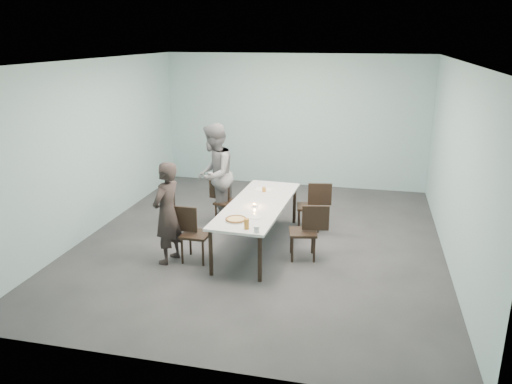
% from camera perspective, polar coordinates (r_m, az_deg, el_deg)
% --- Properties ---
extents(ground, '(7.00, 7.00, 0.00)m').
position_cam_1_polar(ground, '(8.62, 0.60, -5.58)').
color(ground, '#333335').
rests_on(ground, ground).
extents(room_shell, '(6.02, 7.02, 3.01)m').
position_cam_1_polar(room_shell, '(8.04, 0.64, 7.81)').
color(room_shell, '#9FC7C9').
rests_on(room_shell, ground).
extents(table, '(1.02, 2.64, 0.75)m').
position_cam_1_polar(table, '(8.17, 0.21, -1.68)').
color(table, white).
rests_on(table, ground).
extents(chair_near_left, '(0.62, 0.43, 0.87)m').
position_cam_1_polar(chair_near_left, '(7.80, -7.44, -4.30)').
color(chair_near_left, black).
rests_on(chair_near_left, ground).
extents(chair_far_left, '(0.65, 0.51, 0.87)m').
position_cam_1_polar(chair_far_left, '(9.23, -3.61, -0.70)').
color(chair_far_left, black).
rests_on(chair_far_left, ground).
extents(chair_near_right, '(0.64, 0.50, 0.87)m').
position_cam_1_polar(chair_near_right, '(7.84, 5.98, -4.13)').
color(chair_near_right, black).
rests_on(chair_near_right, ground).
extents(chair_far_right, '(0.64, 0.48, 0.87)m').
position_cam_1_polar(chair_far_right, '(9.00, 6.57, -1.27)').
color(chair_far_right, black).
rests_on(chair_far_right, ground).
extents(diner_near, '(0.50, 0.65, 1.59)m').
position_cam_1_polar(diner_near, '(7.70, -10.13, -2.38)').
color(diner_near, black).
rests_on(diner_near, ground).
extents(diner_far, '(0.73, 0.93, 1.88)m').
position_cam_1_polar(diner_far, '(9.15, -4.80, 1.99)').
color(diner_far, gray).
rests_on(diner_far, ground).
extents(pizza, '(0.34, 0.34, 0.04)m').
position_cam_1_polar(pizza, '(7.41, -2.30, -3.14)').
color(pizza, white).
rests_on(pizza, table).
extents(side_plate, '(0.18, 0.18, 0.01)m').
position_cam_1_polar(side_plate, '(7.52, -0.04, -2.90)').
color(side_plate, white).
rests_on(side_plate, table).
extents(beer_glass, '(0.08, 0.08, 0.15)m').
position_cam_1_polar(beer_glass, '(7.07, -1.09, -3.66)').
color(beer_glass, '#BB7729').
rests_on(beer_glass, table).
extents(water_tumbler, '(0.08, 0.08, 0.09)m').
position_cam_1_polar(water_tumbler, '(6.97, 0.07, -4.26)').
color(water_tumbler, silver).
rests_on(water_tumbler, table).
extents(tealight, '(0.06, 0.06, 0.05)m').
position_cam_1_polar(tealight, '(7.99, -0.17, -1.56)').
color(tealight, silver).
rests_on(tealight, table).
extents(amber_tumbler, '(0.07, 0.07, 0.08)m').
position_cam_1_polar(amber_tumbler, '(8.74, 0.92, 0.28)').
color(amber_tumbler, '#BB7729').
rests_on(amber_tumbler, table).
extents(menu, '(0.31, 0.23, 0.01)m').
position_cam_1_polar(menu, '(8.89, 0.90, 0.32)').
color(menu, silver).
rests_on(menu, table).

